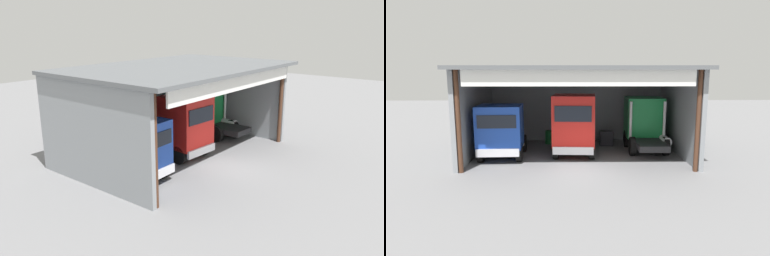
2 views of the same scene
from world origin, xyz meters
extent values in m
plane|color=slate|center=(0.00, 0.00, 0.00)|extent=(80.00, 80.00, 0.00)
cube|color=gray|center=(0.00, 8.20, 2.61)|extent=(12.59, 0.24, 5.23)
cube|color=gray|center=(-6.30, 4.10, 2.61)|extent=(0.24, 8.20, 5.23)
cube|color=gray|center=(6.30, 4.10, 2.61)|extent=(0.24, 8.20, 5.23)
cube|color=slate|center=(0.00, 3.79, 5.33)|extent=(13.19, 8.83, 0.20)
cylinder|color=#4C2D1E|center=(-6.05, 0.15, 2.61)|extent=(0.24, 0.24, 5.23)
cylinder|color=#4C2D1E|center=(6.05, 0.15, 2.61)|extent=(0.24, 0.24, 5.23)
cube|color=white|center=(0.00, -0.25, 4.88)|extent=(11.33, 0.12, 0.90)
cube|color=#1E47B7|center=(-4.48, 2.61, 2.00)|extent=(2.56, 2.24, 2.41)
cube|color=black|center=(-4.44, 1.51, 2.42)|extent=(2.11, 0.14, 0.72)
cube|color=silver|center=(-4.44, 1.48, 0.70)|extent=(2.36, 0.24, 0.44)
cube|color=#232326|center=(-4.56, 4.60, 0.73)|extent=(1.99, 3.68, 0.36)
cylinder|color=silver|center=(-3.41, 3.87, 1.80)|extent=(0.18, 0.18, 2.51)
cylinder|color=silver|center=(-5.65, 3.79, 1.80)|extent=(0.18, 0.18, 2.51)
cylinder|color=silver|center=(-5.66, 4.26, 0.85)|extent=(0.60, 1.22, 0.56)
cylinder|color=black|center=(-3.38, 2.21, 0.55)|extent=(0.34, 1.11, 1.09)
cylinder|color=black|center=(-5.56, 2.14, 0.55)|extent=(0.34, 1.11, 1.09)
cylinder|color=black|center=(-3.46, 4.63, 0.55)|extent=(0.34, 1.11, 1.09)
cylinder|color=black|center=(-5.65, 4.56, 0.55)|extent=(0.34, 1.11, 1.09)
cube|color=red|center=(-0.22, 3.18, 2.26)|extent=(2.58, 2.50, 2.96)
cube|color=black|center=(-0.29, 1.98, 2.78)|extent=(2.08, 0.18, 0.89)
cube|color=silver|center=(-0.29, 1.95, 0.68)|extent=(2.33, 0.30, 0.44)
cube|color=#232326|center=(-0.12, 4.90, 0.71)|extent=(2.02, 3.24, 0.36)
cylinder|color=silver|center=(0.96, 4.44, 2.10)|extent=(0.18, 0.18, 3.14)
cylinder|color=silver|center=(-1.24, 4.57, 2.10)|extent=(0.18, 0.18, 3.14)
cylinder|color=silver|center=(-1.23, 4.67, 0.83)|extent=(0.63, 1.23, 0.56)
cylinder|color=black|center=(0.82, 2.64, 0.53)|extent=(0.36, 1.08, 1.07)
cylinder|color=black|center=(-1.32, 2.77, 0.53)|extent=(0.36, 1.08, 1.07)
cylinder|color=black|center=(0.96, 4.84, 0.53)|extent=(0.36, 1.08, 1.07)
cylinder|color=black|center=(-1.19, 4.97, 0.53)|extent=(0.36, 1.08, 1.07)
cube|color=#197F3D|center=(4.37, 5.34, 2.12)|extent=(2.36, 2.18, 2.58)
cube|color=black|center=(4.38, 6.44, 2.57)|extent=(1.99, 0.08, 0.77)
cube|color=silver|center=(4.38, 6.47, 0.73)|extent=(2.22, 0.18, 0.44)
cube|color=#232326|center=(4.36, 3.48, 0.76)|extent=(1.78, 3.39, 0.36)
cylinder|color=silver|center=(3.31, 4.12, 1.92)|extent=(0.18, 0.18, 2.68)
cylinder|color=silver|center=(5.41, 4.10, 1.92)|extent=(0.18, 0.18, 2.68)
cylinder|color=silver|center=(5.41, 3.77, 0.88)|extent=(0.57, 1.20, 0.56)
cylinder|color=black|center=(3.35, 5.78, 0.58)|extent=(0.31, 1.16, 1.15)
cylinder|color=black|center=(5.39, 5.76, 0.58)|extent=(0.31, 1.16, 1.15)
cylinder|color=black|center=(3.34, 3.49, 0.58)|extent=(0.31, 1.16, 1.15)
cylinder|color=black|center=(5.38, 3.47, 0.58)|extent=(0.31, 1.16, 1.15)
cylinder|color=#197233|center=(-1.96, 6.94, 0.46)|extent=(0.58, 0.58, 0.91)
cube|color=black|center=(2.03, 6.24, 0.50)|extent=(0.90, 0.60, 1.00)
camera|label=1|loc=(-17.16, -10.50, 7.90)|focal=35.92mm
camera|label=2|loc=(-0.35, -16.82, 5.29)|focal=31.93mm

